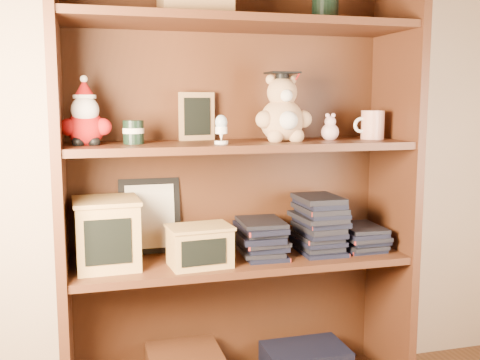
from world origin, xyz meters
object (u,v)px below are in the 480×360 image
object	(u,v)px
treats_box	(107,233)
grad_teddy_bear	(283,114)
teacher_mug	(372,125)
bookcase	(235,190)

from	to	relation	value
treats_box	grad_teddy_bear	bearing A→B (deg)	-0.61
teacher_mug	treats_box	world-z (taller)	teacher_mug
grad_teddy_bear	bookcase	bearing A→B (deg)	159.01
treats_box	bookcase	bearing A→B (deg)	6.62
teacher_mug	bookcase	bearing A→B (deg)	174.15
bookcase	grad_teddy_bear	size ratio (longest dim) A/B	6.63
grad_teddy_bear	teacher_mug	bearing A→B (deg)	1.22
bookcase	treats_box	xyz separation A→B (m)	(-0.44, -0.05, -0.11)
bookcase	grad_teddy_bear	world-z (taller)	bookcase
bookcase	treats_box	bearing A→B (deg)	-173.38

